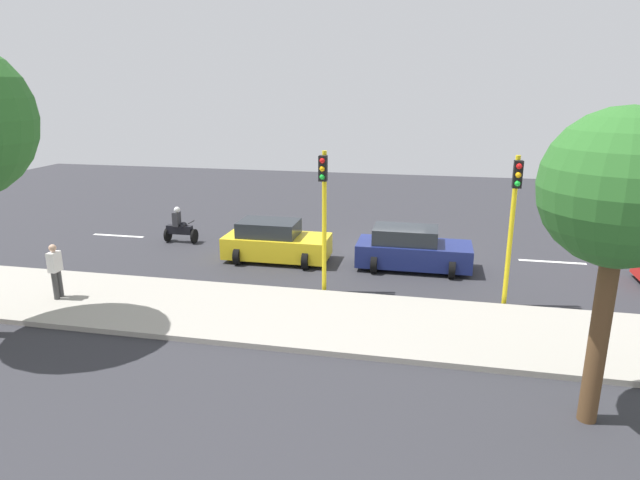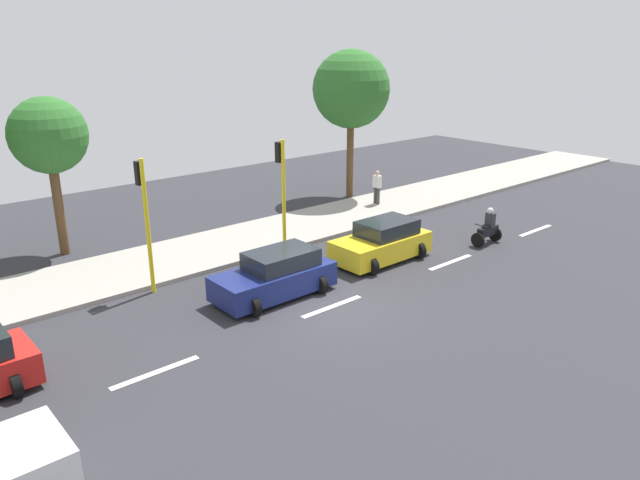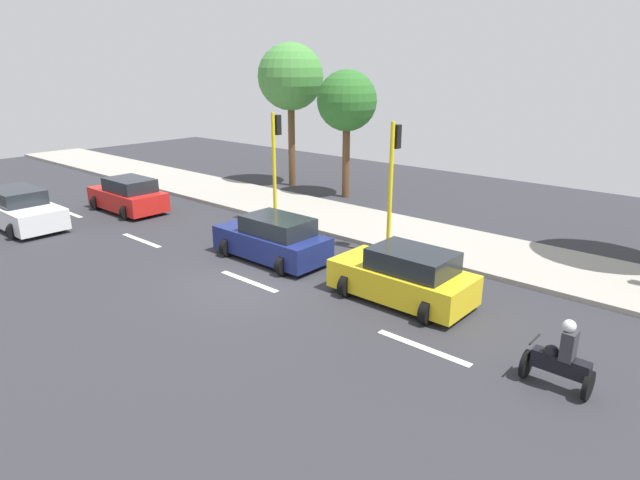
{
  "view_description": "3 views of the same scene",
  "coord_description": "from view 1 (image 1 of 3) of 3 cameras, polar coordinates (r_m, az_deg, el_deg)",
  "views": [
    {
      "loc": [
        20.72,
        1.45,
        6.34
      ],
      "look_at": [
        2.04,
        -2.48,
        0.93
      ],
      "focal_mm": 30.46,
      "sensor_mm": 36.0,
      "label": 1
    },
    {
      "loc": [
        -12.79,
        11.51,
        8.07
      ],
      "look_at": [
        2.79,
        -1.9,
        1.08
      ],
      "focal_mm": 33.65,
      "sensor_mm": 36.0,
      "label": 2
    },
    {
      "loc": [
        -9.7,
        -11.38,
        6.14
      ],
      "look_at": [
        1.19,
        -1.8,
        1.41
      ],
      "focal_mm": 29.84,
      "sensor_mm": 36.0,
      "label": 3
    }
  ],
  "objects": [
    {
      "name": "motorcycle",
      "position": [
        23.51,
        -14.51,
        1.28
      ],
      "size": [
        0.6,
        1.3,
        1.53
      ],
      "color": "black",
      "rests_on": "ground"
    },
    {
      "name": "lane_stripe_mid",
      "position": [
        21.72,
        7.54,
        -1.28
      ],
      "size": [
        0.2,
        2.4,
        0.01
      ],
      "primitive_type": "cube",
      "color": "white",
      "rests_on": "ground"
    },
    {
      "name": "traffic_light_corner",
      "position": [
        16.4,
        19.65,
        2.88
      ],
      "size": [
        0.49,
        0.24,
        4.5
      ],
      "color": "yellow",
      "rests_on": "ground"
    },
    {
      "name": "street_tree_south",
      "position": [
        10.88,
        29.08,
        4.51
      ],
      "size": [
        2.84,
        2.84,
        6.06
      ],
      "color": "brown",
      "rests_on": "ground"
    },
    {
      "name": "traffic_light_midblock",
      "position": [
        16.55,
        0.4,
        3.93
      ],
      "size": [
        0.49,
        0.24,
        4.5
      ],
      "color": "yellow",
      "rests_on": "ground"
    },
    {
      "name": "lane_stripe_far_north",
      "position": [
        25.5,
        -20.42,
        0.42
      ],
      "size": [
        0.2,
        2.4,
        0.01
      ],
      "primitive_type": "cube",
      "color": "white",
      "rests_on": "ground"
    },
    {
      "name": "ground_plane",
      "position": [
        21.73,
        7.53,
        -1.42
      ],
      "size": [
        40.0,
        60.0,
        0.1
      ],
      "primitive_type": "cube",
      "color": "#2D2D33"
    },
    {
      "name": "pedestrian_near_signal",
      "position": [
        18.12,
        -26.04,
        -2.8
      ],
      "size": [
        0.4,
        0.24,
        1.69
      ],
      "color": "#3F3F3F",
      "rests_on": "sidewalk"
    },
    {
      "name": "car_yellow_cab",
      "position": [
        20.45,
        -4.72,
        -0.22
      ],
      "size": [
        2.18,
        3.9,
        1.52
      ],
      "color": "yellow",
      "rests_on": "ground"
    },
    {
      "name": "car_dark_blue",
      "position": [
        19.72,
        9.62,
        -1.0
      ],
      "size": [
        2.14,
        4.04,
        1.52
      ],
      "color": "navy",
      "rests_on": "ground"
    },
    {
      "name": "lane_stripe_south",
      "position": [
        22.14,
        23.21,
        -2.13
      ],
      "size": [
        0.2,
        2.4,
        0.01
      ],
      "primitive_type": "cube",
      "color": "white",
      "rests_on": "ground"
    },
    {
      "name": "lane_stripe_north",
      "position": [
        22.91,
        -7.59,
        -0.37
      ],
      "size": [
        0.2,
        2.4,
        0.01
      ],
      "primitive_type": "cube",
      "color": "white",
      "rests_on": "ground"
    },
    {
      "name": "sidewalk",
      "position": [
        15.15,
        5.39,
        -8.68
      ],
      "size": [
        4.0,
        60.0,
        0.15
      ],
      "primitive_type": "cube",
      "color": "#9E998E",
      "rests_on": "ground"
    }
  ]
}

